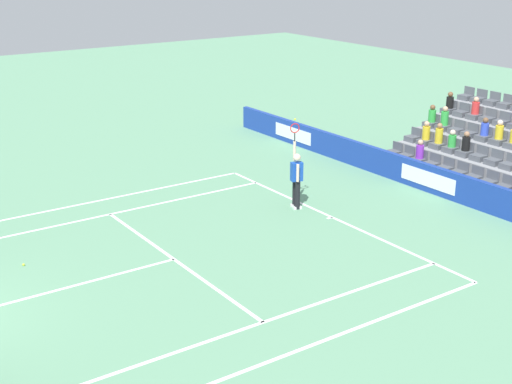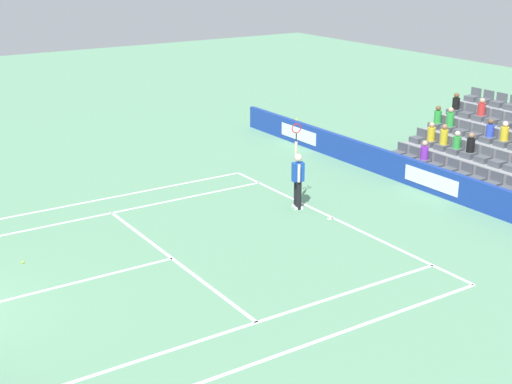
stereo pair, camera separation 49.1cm
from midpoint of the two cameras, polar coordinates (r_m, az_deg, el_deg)
The scene contains 12 objects.
line_baseline at distance 22.28m, azimuth 5.39°, elevation -1.99°, with size 10.97×0.10×0.01m, color white.
line_service at distance 19.45m, azimuth -7.20°, elevation -5.27°, with size 8.23×0.10×0.01m, color white.
line_centre_service at distance 18.37m, azimuth -16.14°, elevation -7.44°, with size 0.10×6.40×0.01m, color white.
line_singles_sideline_left at distance 22.77m, azimuth -13.05°, elevation -1.94°, with size 0.10×11.89×0.01m, color white.
line_singles_sideline_right at distance 16.05m, azimuth -1.69°, elevation -10.67°, with size 0.10×11.89×0.01m, color white.
line_doubles_sideline_left at distance 23.98m, azimuth -14.29°, elevation -0.97°, with size 0.10×11.89×0.01m, color white.
line_doubles_sideline_right at distance 15.08m, azimuth 1.23°, elevation -12.79°, with size 0.10×11.89×0.01m, color white.
line_centre_mark at distance 22.22m, azimuth 5.19°, elevation -2.04°, with size 0.10×0.20×0.01m, color white.
sponsor_barrier at distance 24.95m, azimuth 12.98°, elevation 1.04°, with size 22.32×0.22×0.94m.
tennis_player at distance 22.69m, azimuth 2.58°, elevation 1.12°, with size 0.51×0.42×2.85m.
stadium_stand at distance 27.50m, azimuth 18.11°, elevation 3.04°, with size 6.20×4.75×3.03m.
loose_tennis_ball at distance 19.93m, azimuth -18.51°, elevation -5.45°, with size 0.07×0.07×0.07m, color #D1E533.
Camera 1 is at (-15.72, 1.80, 7.94)m, focal length 50.81 mm.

